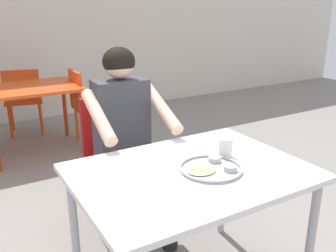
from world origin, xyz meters
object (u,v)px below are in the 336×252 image
chair_foreground (116,151)px  chair_red_far (23,97)px  table_foreground (191,184)px  diner_foreground (126,129)px  chair_red_right (87,102)px  drinking_cup (225,147)px  thali_tray (211,168)px  table_background_red (31,95)px

chair_foreground → chair_red_far: 2.20m
table_foreground → diner_foreground: (-0.03, 0.69, 0.09)m
diner_foreground → chair_red_right: diner_foreground is taller
drinking_cup → chair_red_right: bearing=89.0°
diner_foreground → table_foreground: bearing=-87.7°
diner_foreground → thali_tray: bearing=-81.7°
drinking_cup → chair_foreground: (-0.26, 0.87, -0.27)m
chair_red_far → table_background_red: bearing=-91.1°
chair_foreground → chair_red_right: size_ratio=1.06×
table_foreground → chair_red_right: bearing=83.3°
drinking_cup → chair_foreground: 0.95m
thali_tray → drinking_cup: drinking_cup is taller
table_background_red → chair_red_right: 0.58m
drinking_cup → thali_tray: bearing=-149.2°
table_foreground → chair_red_far: (-0.26, 3.11, -0.18)m
table_background_red → chair_red_far: size_ratio=1.17×
table_foreground → table_background_red: bearing=96.3°
thali_tray → drinking_cup: bearing=30.8°
chair_red_right → chair_foreground: bearing=-101.2°
table_foreground → chair_foreground: (-0.02, 0.92, -0.14)m
table_foreground → table_background_red: table_foreground is taller
chair_foreground → table_background_red: size_ratio=0.94×
chair_red_far → chair_red_right: bearing=-49.3°
chair_red_far → thali_tray: bearing=-83.8°
diner_foreground → chair_red_right: (0.32, 1.77, -0.26)m
table_background_red → chair_red_far: bearing=88.9°
table_foreground → thali_tray: size_ratio=3.64×
table_foreground → table_background_red: 2.51m
thali_tray → chair_red_right: bearing=85.3°
table_foreground → diner_foreground: diner_foreground is taller
chair_foreground → diner_foreground: size_ratio=0.71×
chair_foreground → chair_red_right: bearing=78.8°
diner_foreground → table_background_red: bearing=97.9°
drinking_cup → diner_foreground: bearing=112.8°
table_background_red → chair_red_right: size_ratio=1.13×
drinking_cup → diner_foreground: size_ratio=0.08×
chair_foreground → chair_red_far: (-0.25, 2.19, -0.04)m
chair_red_far → table_foreground: bearing=-85.1°
table_foreground → chair_foreground: size_ratio=1.27×
drinking_cup → chair_red_right: chair_red_right is taller
table_background_red → chair_red_right: bearing=-3.3°
thali_tray → chair_red_right: (0.21, 2.52, -0.26)m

